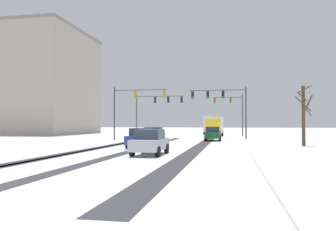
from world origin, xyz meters
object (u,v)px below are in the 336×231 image
traffic_signal_near_right (223,100)px  car_blue_third (142,138)px  traffic_signal_near_left (133,102)px  box_truck_delivery (215,126)px  car_dark_green_lead (213,134)px  traffic_signal_far_right (232,107)px  traffic_signal_far_left (155,105)px  bus_oncoming (212,123)px  bare_tree_sidewalk_mid (304,114)px  car_silver_fourth (150,142)px  office_building_far_left_block (21,83)px  car_white_second (154,135)px

traffic_signal_near_right → car_blue_third: size_ratio=1.66×
traffic_signal_near_left → box_truck_delivery: traffic_signal_near_left is taller
car_dark_green_lead → traffic_signal_far_right: bearing=80.9°
traffic_signal_far_left → car_dark_green_lead: traffic_signal_far_left is taller
bus_oncoming → bare_tree_sidewalk_mid: size_ratio=2.03×
car_silver_fourth → office_building_far_left_block: bearing=132.7°
car_silver_fourth → box_truck_delivery: box_truck_delivery is taller
car_dark_green_lead → office_building_far_left_block: office_building_far_left_block is taller
traffic_signal_far_right → car_blue_third: size_ratio=1.56×
traffic_signal_far_right → bare_tree_sidewalk_mid: traffic_signal_far_right is taller
traffic_signal_near_right → car_dark_green_lead: bearing=-114.2°
traffic_signal_far_left → traffic_signal_far_right: same height
bus_oncoming → office_building_far_left_block: bearing=-171.4°
traffic_signal_near_left → bus_oncoming: 25.86m
traffic_signal_near_left → car_silver_fourth: size_ratio=1.63×
office_building_far_left_block → traffic_signal_far_left: bearing=-17.2°
car_white_second → bus_oncoming: 31.35m
office_building_far_left_block → traffic_signal_near_left: bearing=-33.9°
car_silver_fourth → traffic_signal_far_left: bearing=102.0°
car_blue_third → car_silver_fourth: bearing=-70.5°
car_white_second → car_silver_fourth: 12.49m
traffic_signal_far_right → bare_tree_sidewalk_mid: size_ratio=1.20×
car_dark_green_lead → bare_tree_sidewalk_mid: size_ratio=0.76×
traffic_signal_near_right → car_blue_third: traffic_signal_near_right is taller
car_blue_third → office_building_far_left_block: (-32.71, 31.81, 8.92)m
traffic_signal_near_right → traffic_signal_near_left: (-10.91, -1.92, -0.15)m
car_blue_third → bus_oncoming: size_ratio=0.38×
car_dark_green_lead → car_white_second: size_ratio=0.99×
car_dark_green_lead → car_silver_fourth: same height
box_truck_delivery → car_silver_fourth: bearing=-94.5°
car_blue_third → office_building_far_left_block: bearing=135.8°
bare_tree_sidewalk_mid → office_building_far_left_block: bearing=149.7°
office_building_far_left_block → car_silver_fourth: bearing=-47.3°
car_white_second → bare_tree_sidewalk_mid: bearing=-6.3°
traffic_signal_far_left → office_building_far_left_block: (-28.69, 8.85, 4.90)m
car_silver_fourth → bare_tree_sidewalk_mid: (11.47, 10.66, 2.07)m
office_building_far_left_block → car_blue_third: bearing=-44.2°
car_white_second → box_truck_delivery: size_ratio=0.55×
traffic_signal_far_right → car_blue_third: 28.10m
traffic_signal_near_right → bus_oncoming: size_ratio=0.63×
traffic_signal_far_left → office_building_far_left_block: office_building_far_left_block is taller
car_white_second → office_building_far_left_block: 42.10m
traffic_signal_far_left → bus_oncoming: size_ratio=0.67×
traffic_signal_far_right → car_white_second: 22.35m
box_truck_delivery → bus_oncoming: bearing=95.9°
traffic_signal_far_left → bare_tree_sidewalk_mid: size_ratio=1.37×
traffic_signal_near_right → car_silver_fourth: bearing=-101.2°
car_dark_green_lead → bare_tree_sidewalk_mid: (8.43, -7.75, 2.07)m
traffic_signal_near_right → traffic_signal_near_left: 11.08m
box_truck_delivery → office_building_far_left_block: office_building_far_left_block is taller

